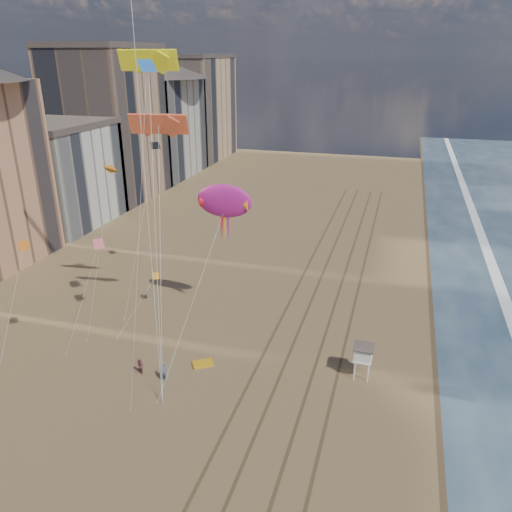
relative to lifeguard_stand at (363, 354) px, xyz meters
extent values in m
plane|color=#42301E|center=(10.73, 16.81, -2.49)|extent=(260.00, 260.00, 0.00)
plane|color=white|center=(14.93, 16.81, -2.49)|extent=(260.00, 260.00, 0.00)
cube|color=brown|center=(-9.47, 6.81, -2.49)|extent=(0.28, 120.00, 0.01)
cube|color=brown|center=(-7.07, 6.81, -2.49)|extent=(0.28, 120.00, 0.01)
cube|color=brown|center=(-4.27, 6.81, -2.49)|extent=(0.28, 120.00, 0.01)
cube|color=brown|center=(-2.07, 6.81, -2.49)|extent=(0.28, 120.00, 0.01)
cube|color=silver|center=(-53.27, 30.81, 5.50)|extent=(14.00, 18.00, 16.00)
cube|color=#473D38|center=(-53.27, 30.81, 14.00)|extent=(14.28, 18.36, 1.00)
cube|color=tan|center=(-54.27, 48.81, 11.50)|extent=(16.00, 20.00, 28.00)
cube|color=#473D38|center=(-54.27, 48.81, 26.00)|extent=(16.32, 20.40, 1.00)
cube|color=#BCB2A3|center=(-53.77, 68.81, 8.50)|extent=(15.00, 22.00, 22.00)
cone|color=#473D38|center=(-53.77, 68.81, 21.70)|extent=(34.22, 34.22, 4.40)
cube|color=tan|center=(-54.27, 90.81, 10.50)|extent=(16.00, 24.00, 26.00)
cube|color=#473D38|center=(-54.27, 90.81, 24.00)|extent=(16.32, 24.48, 1.00)
cylinder|color=white|center=(-0.60, -0.60, -1.60)|extent=(0.12, 0.12, 1.79)
cylinder|color=white|center=(0.60, -0.60, -1.60)|extent=(0.12, 0.12, 1.79)
cylinder|color=white|center=(-0.60, 0.60, -1.60)|extent=(0.12, 0.12, 1.79)
cylinder|color=white|center=(0.60, 0.60, -1.60)|extent=(0.12, 0.12, 1.79)
cube|color=white|center=(0.00, 0.00, -0.55)|extent=(1.59, 1.59, 0.12)
cube|color=white|center=(0.00, 0.00, 0.04)|extent=(1.49, 1.49, 1.10)
cube|color=#473D38|center=(0.00, 0.00, 0.69)|extent=(1.79, 1.79, 0.10)
cube|color=orange|center=(-14.46, -2.22, -2.39)|extent=(2.25, 2.05, 0.22)
ellipsoid|color=#AF1A7E|center=(-14.96, 6.07, 11.14)|extent=(5.07, 0.95, 3.01)
cone|color=red|center=(-16.77, 6.07, 10.92)|extent=(1.36, 1.13, 1.13)
cone|color=#FE9D1A|center=(-13.16, 6.07, 10.92)|extent=(1.36, 1.13, 1.13)
cylinder|color=silver|center=(-15.48, -1.23, 3.76)|extent=(0.03, 0.03, 19.27)
imported|color=slate|center=(-16.77, -5.54, -1.53)|extent=(0.71, 0.47, 1.94)
imported|color=brown|center=(-19.36, -5.21, -1.73)|extent=(0.93, 0.85, 1.54)
cube|color=#FFF41A|center=(-19.46, 1.01, 24.13)|extent=(5.00, 1.66, 1.71)
cube|color=#E25732|center=(-18.83, 0.78, 19.05)|extent=(5.16, 1.71, 1.76)
plane|color=orange|center=(-28.64, -6.39, 9.49)|extent=(1.48, 1.46, 0.53)
plane|color=#215FB3|center=(-17.08, -3.77, 23.84)|extent=(1.94, 1.94, 0.84)
plane|color=orange|center=(-23.67, 6.89, 1.50)|extent=(1.18, 1.12, 0.51)
plane|color=#EE5C6C|center=(-26.91, 1.68, 6.91)|extent=(1.68, 1.66, 0.73)
plane|color=black|center=(-25.03, 11.69, 15.15)|extent=(1.72, 1.68, 0.60)
plane|color=orange|center=(-27.85, 6.75, 13.36)|extent=(1.74, 1.79, 0.52)
camera|label=1|loc=(1.56, -38.74, 24.67)|focal=35.00mm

